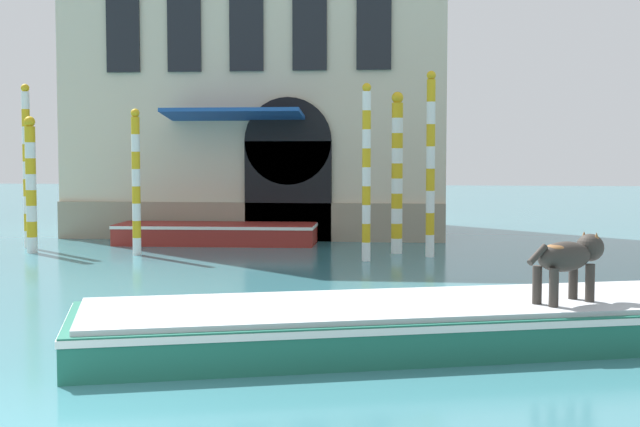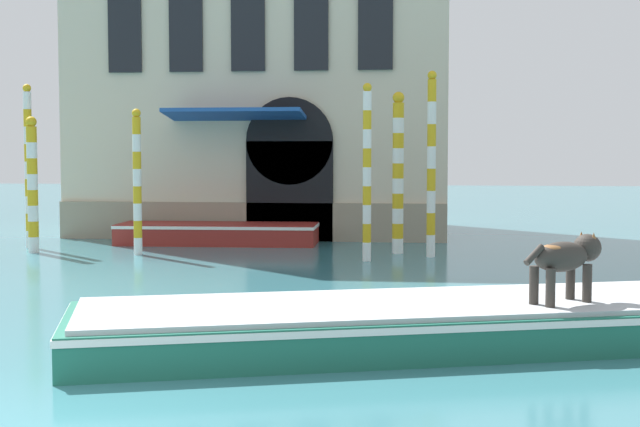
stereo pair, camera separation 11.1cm
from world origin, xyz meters
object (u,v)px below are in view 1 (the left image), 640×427
object	(u,v)px
mooring_pole_0	(31,184)
boat_foreground	(407,322)
boat_moored_near_palazzo	(216,233)
mooring_pole_1	(431,164)
mooring_pole_4	(366,172)
mooring_pole_2	(136,181)
mooring_pole_5	(27,166)
dog_on_deck	(569,257)
mooring_pole_3	(397,172)

from	to	relation	value
mooring_pole_0	boat_foreground	bearing A→B (deg)	-45.79
boat_moored_near_palazzo	mooring_pole_1	xyz separation A→B (m)	(5.57, -2.26, 1.87)
mooring_pole_1	mooring_pole_4	xyz separation A→B (m)	(-1.42, -0.98, -0.17)
boat_foreground	mooring_pole_4	size ratio (longest dim) A/B	2.18
mooring_pole_2	mooring_pole_5	xyz separation A→B (m)	(-3.21, 1.16, 0.35)
boat_moored_near_palazzo	mooring_pole_4	bearing A→B (deg)	-39.90
dog_on_deck	mooring_pole_4	size ratio (longest dim) A/B	0.27
mooring_pole_5	boat_foreground	bearing A→B (deg)	-47.02
mooring_pole_0	mooring_pole_1	bearing A→B (deg)	1.53
mooring_pole_3	mooring_pole_4	size ratio (longest dim) A/B	0.98
mooring_pole_0	mooring_pole_4	xyz separation A→B (m)	(8.10, -0.73, 0.33)
boat_foreground	mooring_pole_4	xyz separation A→B (m)	(-1.03, 8.65, 1.69)
mooring_pole_0	mooring_pole_1	xyz separation A→B (m)	(9.51, 0.25, 0.50)
boat_foreground	mooring_pole_3	bearing A→B (deg)	74.50
dog_on_deck	mooring_pole_4	xyz separation A→B (m)	(-3.02, 8.47, 0.87)
dog_on_deck	mooring_pole_1	size ratio (longest dim) A/B	0.24
boat_foreground	mooring_pole_0	distance (m)	13.16
boat_foreground	dog_on_deck	distance (m)	2.16
dog_on_deck	boat_moored_near_palazzo	bearing A→B (deg)	80.71
boat_moored_near_palazzo	mooring_pole_5	xyz separation A→B (m)	(-4.50, -1.50, 1.79)
dog_on_deck	mooring_pole_2	distance (m)	12.40
mooring_pole_1	mooring_pole_3	world-z (taller)	mooring_pole_1
boat_foreground	mooring_pole_1	xyz separation A→B (m)	(0.39, 9.64, 1.86)
mooring_pole_1	mooring_pole_5	world-z (taller)	mooring_pole_1
mooring_pole_4	mooring_pole_0	bearing A→B (deg)	174.85
mooring_pole_5	boat_moored_near_palazzo	bearing A→B (deg)	18.48
boat_moored_near_palazzo	mooring_pole_0	size ratio (longest dim) A/B	1.62
boat_foreground	mooring_pole_2	distance (m)	11.36
mooring_pole_0	mooring_pole_1	size ratio (longest dim) A/B	0.77
boat_moored_near_palazzo	mooring_pole_2	size ratio (longest dim) A/B	1.54
boat_foreground	boat_moored_near_palazzo	size ratio (longest dim) A/B	1.62
mooring_pole_2	mooring_pole_4	world-z (taller)	mooring_pole_4
mooring_pole_4	mooring_pole_2	bearing A→B (deg)	173.97
mooring_pole_0	mooring_pole_1	world-z (taller)	mooring_pole_1
mooring_pole_0	mooring_pole_4	bearing A→B (deg)	-5.15
mooring_pole_1	mooring_pole_5	xyz separation A→B (m)	(-10.07, 0.75, -0.08)
mooring_pole_1	mooring_pole_5	distance (m)	10.10
boat_foreground	mooring_pole_1	bearing A→B (deg)	69.98
dog_on_deck	mooring_pole_1	distance (m)	9.64
boat_moored_near_palazzo	boat_foreground	bearing A→B (deg)	-68.39
boat_foreground	dog_on_deck	size ratio (longest dim) A/B	8.19
mooring_pole_3	boat_moored_near_palazzo	bearing A→B (deg)	161.17
mooring_pole_0	mooring_pole_3	xyz separation A→B (m)	(8.73, 0.88, 0.29)
boat_foreground	mooring_pole_1	world-z (taller)	mooring_pole_1
mooring_pole_0	mooring_pole_5	size ratio (longest dim) A/B	0.79
mooring_pole_3	dog_on_deck	bearing A→B (deg)	-76.66
mooring_pole_1	mooring_pole_0	bearing A→B (deg)	-178.47
mooring_pole_0	boat_moored_near_palazzo	bearing A→B (deg)	32.50
mooring_pole_1	dog_on_deck	bearing A→B (deg)	-80.35
mooring_pole_1	mooring_pole_3	xyz separation A→B (m)	(-0.78, 0.62, -0.21)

